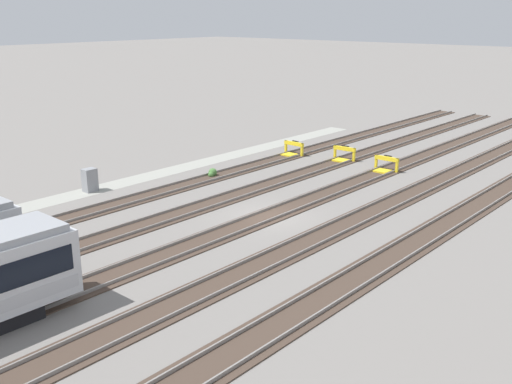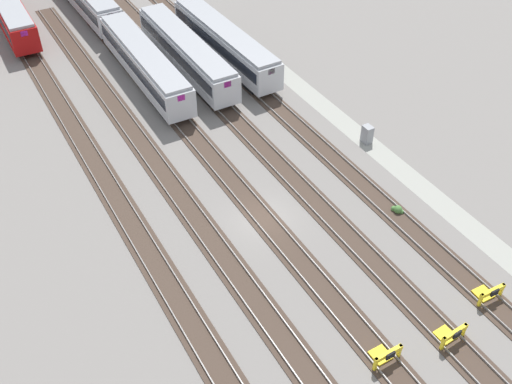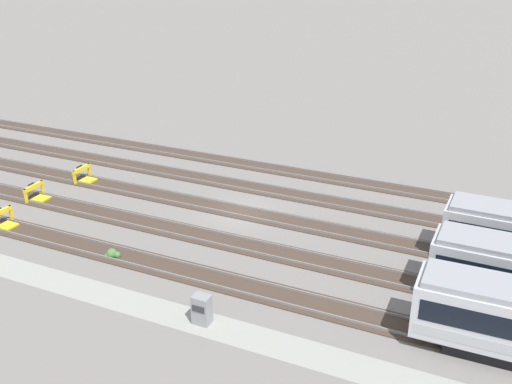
# 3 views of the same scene
# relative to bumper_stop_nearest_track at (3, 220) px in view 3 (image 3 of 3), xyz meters

# --- Properties ---
(ground_plane) EXTENTS (400.00, 400.00, 0.00)m
(ground_plane) POSITION_rel_bumper_stop_nearest_track_xyz_m (13.71, 8.78, -0.51)
(ground_plane) COLOR gray
(service_walkway) EXTENTS (54.00, 2.00, 0.01)m
(service_walkway) POSITION_rel_bumper_stop_nearest_track_xyz_m (13.71, -3.94, -0.51)
(service_walkway) COLOR #9E9E93
(service_walkway) RESTS_ON ground
(rail_track_nearest) EXTENTS (90.00, 2.23, 0.21)m
(rail_track_nearest) POSITION_rel_bumper_stop_nearest_track_xyz_m (13.71, 0.01, -0.47)
(rail_track_nearest) COLOR #47382D
(rail_track_nearest) RESTS_ON ground
(rail_track_near_inner) EXTENTS (90.00, 2.23, 0.21)m
(rail_track_near_inner) POSITION_rel_bumper_stop_nearest_track_xyz_m (13.71, 4.39, -0.47)
(rail_track_near_inner) COLOR #47382D
(rail_track_near_inner) RESTS_ON ground
(rail_track_middle) EXTENTS (90.00, 2.24, 0.21)m
(rail_track_middle) POSITION_rel_bumper_stop_nearest_track_xyz_m (13.71, 8.78, -0.47)
(rail_track_middle) COLOR #47382D
(rail_track_middle) RESTS_ON ground
(rail_track_far_inner) EXTENTS (90.00, 2.23, 0.21)m
(rail_track_far_inner) POSITION_rel_bumper_stop_nearest_track_xyz_m (13.71, 13.16, -0.47)
(rail_track_far_inner) COLOR #47382D
(rail_track_far_inner) RESTS_ON ground
(rail_track_farthest) EXTENTS (90.00, 2.23, 0.21)m
(rail_track_farthest) POSITION_rel_bumper_stop_nearest_track_xyz_m (13.71, 17.55, -0.47)
(rail_track_farthest) COLOR #47382D
(rail_track_farthest) RESTS_ON ground
(bumper_stop_nearest_track) EXTENTS (1.37, 2.01, 1.22)m
(bumper_stop_nearest_track) POSITION_rel_bumper_stop_nearest_track_xyz_m (0.00, 0.00, 0.00)
(bumper_stop_nearest_track) COLOR yellow
(bumper_stop_nearest_track) RESTS_ON ground
(bumper_stop_near_inner_track) EXTENTS (1.38, 2.01, 1.22)m
(bumper_stop_near_inner_track) POSITION_rel_bumper_stop_nearest_track_xyz_m (-1.17, 4.41, 0.00)
(bumper_stop_near_inner_track) COLOR yellow
(bumper_stop_near_inner_track) RESTS_ON ground
(bumper_stop_middle_track) EXTENTS (1.34, 2.00, 1.22)m
(bumper_stop_middle_track) POSITION_rel_bumper_stop_nearest_track_xyz_m (-0.33, 8.78, 0.00)
(bumper_stop_middle_track) COLOR yellow
(bumper_stop_middle_track) RESTS_ON ground
(electrical_cabinet) EXTENTS (0.90, 0.73, 1.60)m
(electrical_cabinet) POSITION_rel_bumper_stop_nearest_track_xyz_m (17.65, -3.89, 0.29)
(electrical_cabinet) COLOR gray
(electrical_cabinet) RESTS_ON ground
(weed_clump) EXTENTS (0.92, 0.70, 0.64)m
(weed_clump) POSITION_rel_bumper_stop_nearest_track_xyz_m (9.33, -0.36, -0.27)
(weed_clump) COLOR #4C7F3D
(weed_clump) RESTS_ON ground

